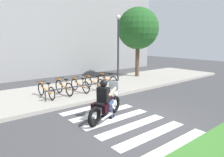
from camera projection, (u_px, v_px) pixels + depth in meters
name	position (u px, v px, depth m)	size (l,w,h in m)	color
ground_plane	(140.00, 123.00, 6.82)	(48.00, 48.00, 0.00)	#424244
grass_median	(210.00, 152.00, 5.00)	(24.00, 1.10, 0.08)	#3D7A2D
sidewalk	(69.00, 92.00, 10.75)	(24.00, 4.40, 0.15)	#A8A399
crosswalk_stripe_0	(175.00, 145.00, 5.38)	(2.80, 0.40, 0.01)	white
crosswalk_stripe_1	(152.00, 134.00, 6.00)	(2.80, 0.40, 0.01)	white
crosswalk_stripe_2	(133.00, 126.00, 6.61)	(2.80, 0.40, 0.01)	white
crosswalk_stripe_3	(117.00, 119.00, 7.22)	(2.80, 0.40, 0.01)	white
crosswalk_stripe_4	(103.00, 112.00, 7.83)	(2.80, 0.40, 0.01)	white
crosswalk_stripe_5	(92.00, 107.00, 8.44)	(2.80, 0.40, 0.01)	white
motorcycle	(106.00, 106.00, 7.14)	(2.03, 1.02, 1.26)	black
rider	(105.00, 97.00, 7.01)	(0.75, 0.69, 1.45)	black
bicycle_0	(46.00, 91.00, 9.29)	(0.48, 1.68, 0.73)	black
bicycle_1	(64.00, 87.00, 9.83)	(0.48, 1.62, 0.80)	black
bicycle_2	(80.00, 85.00, 10.39)	(0.48, 1.63, 0.74)	black
bicycle_3	(94.00, 83.00, 10.94)	(0.48, 1.71, 0.75)	black
bicycle_4	(107.00, 81.00, 11.48)	(0.48, 1.64, 0.80)	black
bike_rack	(86.00, 86.00, 9.95)	(4.16, 0.07, 0.49)	#333338
street_lamp	(118.00, 43.00, 12.93)	(0.28, 0.28, 4.33)	#2D2D33
tree_near_rack	(138.00, 29.00, 14.42)	(2.95, 2.95, 5.08)	brown
building_backdrop	(29.00, 13.00, 14.26)	(24.00, 1.20, 9.36)	gray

